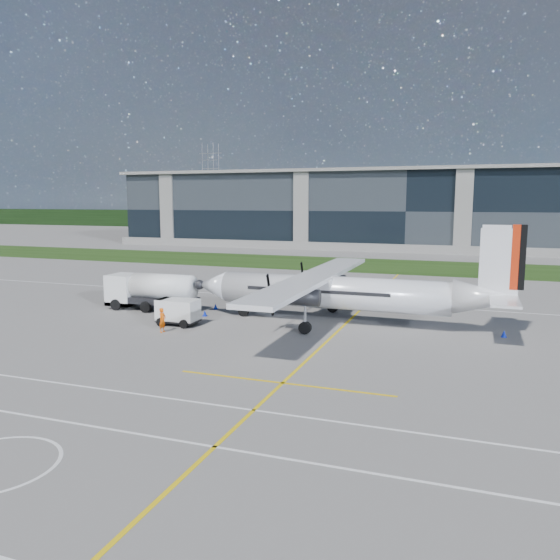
# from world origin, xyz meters

# --- Properties ---
(ground) EXTENTS (400.00, 400.00, 0.00)m
(ground) POSITION_xyz_m (0.00, 40.00, 0.00)
(ground) COLOR slate
(ground) RESTS_ON ground
(grass_strip) EXTENTS (400.00, 18.00, 0.04)m
(grass_strip) POSITION_xyz_m (0.00, 48.00, 0.02)
(grass_strip) COLOR #1A350E
(grass_strip) RESTS_ON ground
(terminal_building) EXTENTS (120.00, 20.00, 15.00)m
(terminal_building) POSITION_xyz_m (0.00, 80.00, 7.50)
(terminal_building) COLOR black
(terminal_building) RESTS_ON ground
(tree_line) EXTENTS (400.00, 6.00, 6.00)m
(tree_line) POSITION_xyz_m (0.00, 140.00, 3.00)
(tree_line) COLOR black
(tree_line) RESTS_ON ground
(pylon_west) EXTENTS (9.00, 4.60, 30.00)m
(pylon_west) POSITION_xyz_m (-80.00, 150.00, 15.00)
(pylon_west) COLOR gray
(pylon_west) RESTS_ON ground
(yellow_taxiway_centerline) EXTENTS (0.20, 70.00, 0.01)m
(yellow_taxiway_centerline) POSITION_xyz_m (3.00, 10.00, 0.01)
(yellow_taxiway_centerline) COLOR yellow
(yellow_taxiway_centerline) RESTS_ON ground
(white_lane_line) EXTENTS (90.00, 0.15, 0.01)m
(white_lane_line) POSITION_xyz_m (0.00, -14.00, 0.01)
(white_lane_line) COLOR white
(white_lane_line) RESTS_ON ground
(turboprop_aircraft) EXTENTS (25.48, 26.43, 7.93)m
(turboprop_aircraft) POSITION_xyz_m (2.84, 8.70, 3.96)
(turboprop_aircraft) COLOR silver
(turboprop_aircraft) RESTS_ON ground
(fuel_tanker_truck) EXTENTS (8.64, 2.81, 3.24)m
(fuel_tanker_truck) POSITION_xyz_m (-14.94, 8.50, 1.62)
(fuel_tanker_truck) COLOR silver
(fuel_tanker_truck) RESTS_ON ground
(baggage_tug) EXTENTS (3.33, 2.00, 2.00)m
(baggage_tug) POSITION_xyz_m (-9.17, 4.14, 1.00)
(baggage_tug) COLOR silver
(baggage_tug) RESTS_ON ground
(ground_crew_person) EXTENTS (0.64, 0.87, 2.06)m
(ground_crew_person) POSITION_xyz_m (-9.02, 1.64, 1.03)
(ground_crew_person) COLOR #F25907
(ground_crew_person) RESTS_ON ground
(safety_cone_nose_port) EXTENTS (0.36, 0.36, 0.50)m
(safety_cone_nose_port) POSITION_xyz_m (-8.71, 7.66, 0.25)
(safety_cone_nose_port) COLOR #0B25C4
(safety_cone_nose_port) RESTS_ON ground
(safety_cone_fwd) EXTENTS (0.36, 0.36, 0.50)m
(safety_cone_fwd) POSITION_xyz_m (-10.91, 9.11, 0.25)
(safety_cone_fwd) COLOR #0B25C4
(safety_cone_fwd) RESTS_ON ground
(safety_cone_tail) EXTENTS (0.36, 0.36, 0.50)m
(safety_cone_tail) POSITION_xyz_m (14.46, 8.51, 0.25)
(safety_cone_tail) COLOR #0B25C4
(safety_cone_tail) RESTS_ON ground
(safety_cone_nose_stbd) EXTENTS (0.36, 0.36, 0.50)m
(safety_cone_nose_stbd) POSITION_xyz_m (-9.18, 10.61, 0.25)
(safety_cone_nose_stbd) COLOR #0B25C4
(safety_cone_nose_stbd) RESTS_ON ground
(safety_cone_stbdwing) EXTENTS (0.36, 0.36, 0.50)m
(safety_cone_stbdwing) POSITION_xyz_m (0.24, 21.45, 0.25)
(safety_cone_stbdwing) COLOR #0B25C4
(safety_cone_stbdwing) RESTS_ON ground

